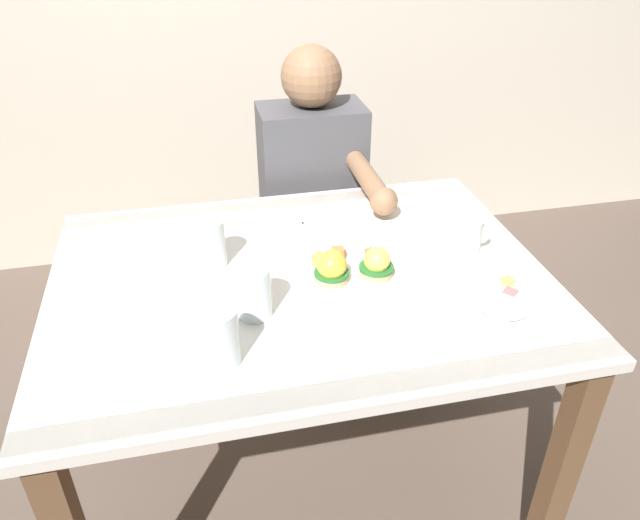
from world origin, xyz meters
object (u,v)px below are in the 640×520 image
at_px(fruit_bowl, 505,297).
at_px(coffee_mug, 467,235).
at_px(water_glass_near, 221,339).
at_px(fork, 291,223).
at_px(water_glass_extra, 254,294).
at_px(dining_table, 302,311).
at_px(eggs_benedict_plate, 352,272).
at_px(water_glass_far, 212,245).
at_px(diner_person, 315,196).

bearing_deg(fruit_bowl, coffee_mug, 86.22).
relative_size(fruit_bowl, water_glass_near, 0.96).
relative_size(coffee_mug, fork, 0.73).
height_order(fork, water_glass_near, water_glass_near).
relative_size(water_glass_near, water_glass_extra, 1.04).
bearing_deg(water_glass_near, dining_table, 51.55).
relative_size(eggs_benedict_plate, fork, 1.76).
distance_m(eggs_benedict_plate, water_glass_extra, 0.26).
distance_m(fork, water_glass_near, 0.58).
bearing_deg(water_glass_near, water_glass_extra, 59.28).
bearing_deg(fork, eggs_benedict_plate, -73.39).
xyz_separation_m(coffee_mug, water_glass_far, (-0.64, 0.08, 0.00)).
xyz_separation_m(fruit_bowl, fork, (-0.40, 0.49, -0.03)).
relative_size(eggs_benedict_plate, water_glass_extra, 2.24).
height_order(dining_table, water_glass_extra, water_glass_extra).
bearing_deg(water_glass_extra, eggs_benedict_plate, 18.48).
relative_size(dining_table, diner_person, 1.05).
bearing_deg(dining_table, coffee_mug, 2.63).
relative_size(dining_table, water_glass_far, 9.77).
xyz_separation_m(dining_table, fruit_bowl, (0.42, -0.23, 0.14)).
relative_size(dining_table, fork, 7.84).
bearing_deg(water_glass_extra, fork, 68.76).
bearing_deg(diner_person, eggs_benedict_plate, -94.35).
relative_size(water_glass_near, diner_person, 0.11).
bearing_deg(water_glass_extra, water_glass_near, -120.72).
relative_size(eggs_benedict_plate, fruit_bowl, 2.25).
distance_m(coffee_mug, diner_person, 0.66).
height_order(eggs_benedict_plate, water_glass_extra, water_glass_extra).
distance_m(water_glass_far, diner_person, 0.64).
bearing_deg(fork, fruit_bowl, -50.99).
bearing_deg(fork, water_glass_extra, -111.24).
bearing_deg(water_glass_near, diner_person, 66.56).
height_order(water_glass_near, water_glass_far, water_glass_near).
height_order(fruit_bowl, coffee_mug, coffee_mug).
relative_size(fork, water_glass_near, 1.22).
bearing_deg(diner_person, water_glass_far, -126.39).
height_order(eggs_benedict_plate, water_glass_near, water_glass_near).
height_order(coffee_mug, water_glass_far, water_glass_far).
height_order(water_glass_far, diner_person, diner_person).
xyz_separation_m(eggs_benedict_plate, water_glass_extra, (-0.24, -0.08, 0.03)).
relative_size(fruit_bowl, fork, 0.78).
distance_m(fork, water_glass_extra, 0.42).
distance_m(dining_table, fork, 0.29).
bearing_deg(fork, diner_person, 67.29).
height_order(coffee_mug, diner_person, diner_person).
distance_m(fruit_bowl, fork, 0.63).
bearing_deg(fruit_bowl, water_glass_near, -176.35).
relative_size(fruit_bowl, diner_person, 0.11).
height_order(water_glass_near, water_glass_extra, water_glass_near).
distance_m(water_glass_near, diner_person, 0.96).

